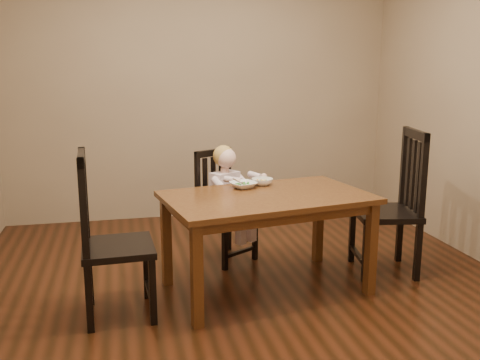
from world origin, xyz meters
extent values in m
cube|color=#401C0D|center=(0.00, 0.00, 0.00)|extent=(4.00, 4.00, 0.01)
cube|color=#937A5D|center=(0.00, 2.00, 1.35)|extent=(4.00, 0.01, 2.70)
cube|color=#937A5D|center=(0.00, -2.00, 1.35)|extent=(4.00, 0.01, 2.70)
cube|color=#482310|center=(0.14, -0.06, 0.68)|extent=(1.52, 1.07, 0.04)
cube|color=#482310|center=(0.14, -0.06, 0.62)|extent=(1.39, 0.94, 0.07)
cube|color=#482310|center=(-0.42, -0.51, 0.33)|extent=(0.08, 0.08, 0.66)
cube|color=#482310|center=(0.83, -0.30, 0.33)|extent=(0.08, 0.08, 0.66)
cube|color=#482310|center=(-0.55, 0.19, 0.33)|extent=(0.08, 0.08, 0.66)
cube|color=#482310|center=(0.70, 0.40, 0.33)|extent=(0.08, 0.08, 0.66)
cube|color=black|center=(-0.02, 0.59, 0.38)|extent=(0.53, 0.52, 0.04)
cube|color=black|center=(0.04, 0.82, 0.18)|extent=(0.05, 0.05, 0.36)
cube|color=black|center=(-0.25, 0.64, 0.18)|extent=(0.05, 0.05, 0.36)
cube|color=black|center=(0.21, 0.54, 0.18)|extent=(0.05, 0.05, 0.36)
cube|color=black|center=(-0.08, 0.37, 0.18)|extent=(0.05, 0.05, 0.36)
cube|color=black|center=(0.04, 0.82, 0.65)|extent=(0.05, 0.05, 0.51)
cube|color=black|center=(-0.25, 0.64, 0.65)|extent=(0.05, 0.05, 0.51)
cube|color=black|center=(-0.10, 0.73, 0.88)|extent=(0.34, 0.22, 0.05)
cube|color=black|center=(-0.03, 0.78, 0.63)|extent=(0.04, 0.04, 0.44)
cube|color=black|center=(-0.10, 0.73, 0.63)|extent=(0.04, 0.04, 0.44)
cube|color=black|center=(-0.18, 0.68, 0.63)|extent=(0.04, 0.04, 0.44)
cube|color=black|center=(-0.88, -0.23, 0.45)|extent=(0.46, 0.48, 0.04)
cube|color=black|center=(-1.08, -0.04, 0.22)|extent=(0.04, 0.04, 0.43)
cube|color=black|center=(-1.06, -0.44, 0.22)|extent=(0.04, 0.04, 0.43)
cube|color=black|center=(-0.70, -0.02, 0.22)|extent=(0.04, 0.04, 0.43)
cube|color=black|center=(-0.69, -0.42, 0.22)|extent=(0.04, 0.04, 0.43)
cube|color=black|center=(-1.08, -0.04, 0.77)|extent=(0.04, 0.04, 0.60)
cube|color=black|center=(-1.06, -0.44, 0.77)|extent=(0.04, 0.04, 0.60)
cube|color=black|center=(-1.07, -0.24, 1.04)|extent=(0.06, 0.44, 0.06)
cube|color=black|center=(-1.08, -0.13, 0.74)|extent=(0.02, 0.05, 0.51)
cube|color=black|center=(-1.07, -0.24, 0.74)|extent=(0.02, 0.05, 0.51)
cube|color=black|center=(-1.07, -0.34, 0.74)|extent=(0.02, 0.05, 0.51)
cube|color=black|center=(1.12, 0.08, 0.47)|extent=(0.54, 0.55, 0.04)
cube|color=black|center=(1.28, -0.16, 0.22)|extent=(0.05, 0.05, 0.45)
cube|color=black|center=(1.35, 0.25, 0.22)|extent=(0.05, 0.05, 0.45)
cube|color=black|center=(0.89, -0.08, 0.22)|extent=(0.05, 0.05, 0.45)
cube|color=black|center=(0.97, 0.32, 0.22)|extent=(0.05, 0.05, 0.45)
cube|color=black|center=(1.28, -0.16, 0.80)|extent=(0.05, 0.05, 0.62)
cube|color=black|center=(1.35, 0.25, 0.80)|extent=(0.05, 0.05, 0.62)
cube|color=black|center=(1.32, 0.05, 1.08)|extent=(0.12, 0.46, 0.07)
cube|color=black|center=(1.30, -0.06, 0.77)|extent=(0.03, 0.05, 0.53)
cube|color=black|center=(1.32, 0.05, 0.77)|extent=(0.03, 0.05, 0.53)
cube|color=black|center=(1.34, 0.15, 0.77)|extent=(0.03, 0.05, 0.53)
imported|color=white|center=(0.03, 0.18, 0.72)|extent=(0.24, 0.24, 0.05)
imported|color=white|center=(0.19, 0.25, 0.72)|extent=(0.20, 0.20, 0.05)
cube|color=silver|center=(-0.01, 0.16, 0.75)|extent=(0.09, 0.11, 0.05)
cube|color=silver|center=(-0.01, 0.16, 0.73)|extent=(0.04, 0.05, 0.01)
camera|label=1|loc=(-0.84, -3.53, 1.58)|focal=40.00mm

